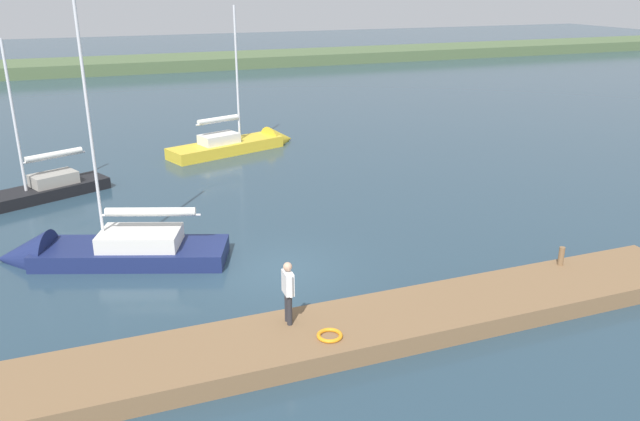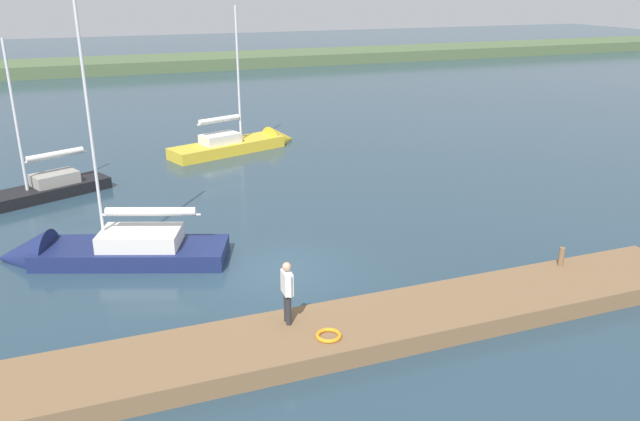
% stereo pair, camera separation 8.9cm
% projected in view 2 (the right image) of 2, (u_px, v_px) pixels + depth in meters
% --- Properties ---
extents(ground_plane, '(200.00, 200.00, 0.00)m').
position_uv_depth(ground_plane, '(279.00, 271.00, 20.74)').
color(ground_plane, '#263D4C').
extents(far_shoreline, '(180.00, 8.00, 2.40)m').
position_uv_depth(far_shoreline, '(132.00, 70.00, 67.59)').
color(far_shoreline, '#4C603D').
rests_on(far_shoreline, ground_plane).
extents(dock_pier, '(23.10, 2.56, 0.53)m').
position_uv_depth(dock_pier, '(333.00, 334.00, 16.51)').
color(dock_pier, brown).
rests_on(dock_pier, ground_plane).
extents(mooring_post_near, '(0.18, 0.18, 0.60)m').
position_uv_depth(mooring_post_near, '(561.00, 257.00, 19.79)').
color(mooring_post_near, brown).
rests_on(mooring_post_near, dock_pier).
extents(life_ring_buoy, '(0.66, 0.66, 0.10)m').
position_uv_depth(life_ring_buoy, '(329.00, 335.00, 15.85)').
color(life_ring_buoy, orange).
rests_on(life_ring_buoy, dock_pier).
extents(sailboat_inner_slip, '(7.96, 4.57, 9.63)m').
position_uv_depth(sailboat_inner_slip, '(97.00, 255.00, 21.40)').
color(sailboat_inner_slip, navy).
rests_on(sailboat_inner_slip, ground_plane).
extents(sailboat_far_right, '(7.97, 4.30, 8.58)m').
position_uv_depth(sailboat_far_right, '(244.00, 146.00, 35.59)').
color(sailboat_far_right, gold).
rests_on(sailboat_far_right, ground_plane).
extents(sailboat_mid_channel, '(7.11, 4.40, 7.57)m').
position_uv_depth(sailboat_mid_channel, '(19.00, 199.00, 26.97)').
color(sailboat_mid_channel, black).
rests_on(sailboat_mid_channel, ground_plane).
extents(person_on_dock, '(0.23, 0.65, 1.73)m').
position_uv_depth(person_on_dock, '(287.00, 288.00, 16.22)').
color(person_on_dock, '#28282D').
rests_on(person_on_dock, dock_pier).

